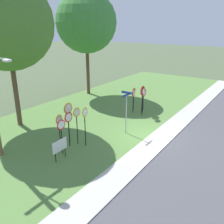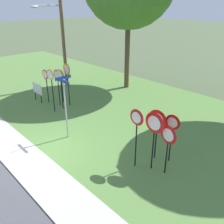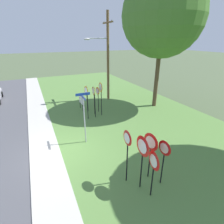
{
  "view_description": "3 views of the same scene",
  "coord_description": "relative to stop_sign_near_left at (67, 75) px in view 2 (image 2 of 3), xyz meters",
  "views": [
    {
      "loc": [
        -14.27,
        -6.68,
        7.49
      ],
      "look_at": [
        -0.57,
        2.72,
        1.48
      ],
      "focal_mm": 39.01,
      "sensor_mm": 36.0,
      "label": 1
    },
    {
      "loc": [
        8.66,
        -3.96,
        6.17
      ],
      "look_at": [
        0.93,
        3.33,
        1.3
      ],
      "focal_mm": 38.84,
      "sensor_mm": 36.0,
      "label": 2
    },
    {
      "loc": [
        8.55,
        -0.8,
        5.89
      ],
      "look_at": [
        -0.41,
        3.36,
        1.71
      ],
      "focal_mm": 27.92,
      "sensor_mm": 36.0,
      "label": 3
    }
  ],
  "objects": [
    {
      "name": "utility_pole",
      "position": [
        -3.62,
        2.06,
        2.42
      ],
      "size": [
        2.1,
        2.41,
        8.15
      ],
      "color": "brown",
      "rests_on": "grass_median"
    },
    {
      "name": "stop_sign_near_right",
      "position": [
        0.2,
        -1.23,
        -0.14
      ],
      "size": [
        0.61,
        0.13,
        2.62
      ],
      "rotation": [
        0.0,
        0.0,
        0.15
      ],
      "color": "black",
      "rests_on": "grass_median"
    },
    {
      "name": "stop_sign_center_tall",
      "position": [
        0.14,
        -0.6,
        -0.22
      ],
      "size": [
        0.61,
        0.11,
        2.51
      ],
      "rotation": [
        0.0,
        0.0,
        -0.1
      ],
      "color": "black",
      "rests_on": "grass_median"
    },
    {
      "name": "stop_sign_near_left",
      "position": [
        0.0,
        0.0,
        0.0
      ],
      "size": [
        0.73,
        0.1,
        2.74
      ],
      "rotation": [
        0.0,
        0.0,
        -0.02
      ],
      "color": "black",
      "rests_on": "grass_median"
    },
    {
      "name": "yield_sign_center",
      "position": [
        7.9,
        -0.39,
        -0.42
      ],
      "size": [
        0.64,
        0.12,
        2.14
      ],
      "rotation": [
        0.0,
        0.0,
        0.11
      ],
      "color": "black",
      "rests_on": "grass_median"
    },
    {
      "name": "street_name_post",
      "position": [
        3.33,
        -2.35,
        -0.15
      ],
      "size": [
        0.96,
        0.82,
        3.12
      ],
      "rotation": [
        0.0,
        0.0,
        -0.01
      ],
      "color": "#9EA0A8",
      "rests_on": "grass_median"
    },
    {
      "name": "yield_sign_near_right",
      "position": [
        7.15,
        -1.69,
        -0.13
      ],
      "size": [
        0.65,
        0.1,
        2.53
      ],
      "rotation": [
        0.0,
        0.0,
        0.01
      ],
      "color": "black",
      "rests_on": "grass_median"
    },
    {
      "name": "ground_plane",
      "position": [
        3.75,
        -3.95,
        -2.04
      ],
      "size": [
        160.0,
        160.0,
        0.0
      ],
      "primitive_type": "plane",
      "color": "#4C5B3D"
    },
    {
      "name": "grass_median",
      "position": [
        3.75,
        2.05,
        -2.02
      ],
      "size": [
        44.0,
        12.0,
        0.04
      ],
      "primitive_type": "cube",
      "color": "#567F3D",
      "rests_on": "ground_plane"
    },
    {
      "name": "yield_sign_far_left",
      "position": [
        7.36,
        -0.66,
        -0.32
      ],
      "size": [
        0.79,
        0.16,
        2.25
      ],
      "rotation": [
        0.0,
        0.0,
        0.17
      ],
      "color": "black",
      "rests_on": "grass_median"
    },
    {
      "name": "stop_sign_far_right",
      "position": [
        -0.45,
        -0.44,
        -0.32
      ],
      "size": [
        0.65,
        0.1,
        2.34
      ],
      "rotation": [
        0.0,
        0.0,
        -0.03
      ],
      "color": "black",
      "rests_on": "grass_median"
    },
    {
      "name": "stop_sign_far_center",
      "position": [
        -1.38,
        -0.73,
        -0.41
      ],
      "size": [
        0.64,
        0.09,
        2.22
      ],
      "rotation": [
        0.0,
        0.0,
        0.0
      ],
      "color": "black",
      "rests_on": "grass_median"
    },
    {
      "name": "yield_sign_near_left",
      "position": [
        8.26,
        -1.19,
        -0.45
      ],
      "size": [
        0.75,
        0.13,
        2.1
      ],
      "rotation": [
        0.0,
        0.0,
        -0.12
      ],
      "color": "black",
      "rests_on": "grass_median"
    },
    {
      "name": "notice_board",
      "position": [
        -1.96,
        -1.13,
        -1.16
      ],
      "size": [
        1.1,
        0.07,
        1.25
      ],
      "rotation": [
        0.0,
        0.0,
        0.02
      ],
      "color": "black",
      "rests_on": "grass_median"
    },
    {
      "name": "yield_sign_far_right",
      "position": [
        7.72,
        -1.34,
        -0.14
      ],
      "size": [
        0.84,
        0.1,
        2.48
      ],
      "rotation": [
        0.0,
        0.0,
        0.01
      ],
      "color": "black",
      "rests_on": "grass_median"
    },
    {
      "name": "stop_sign_far_left",
      "position": [
        -0.81,
        0.04,
        -0.44
      ],
      "size": [
        0.61,
        0.12,
        2.18
      ],
      "rotation": [
        0.0,
        0.0,
        0.14
      ],
      "color": "black",
      "rests_on": "grass_median"
    },
    {
      "name": "sidewalk_strip",
      "position": [
        3.75,
        -4.75,
        -2.01
      ],
      "size": [
        44.0,
        1.6,
        0.06
      ],
      "primitive_type": "cube",
      "color": "#BCB7AD",
      "rests_on": "ground_plane"
    }
  ]
}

